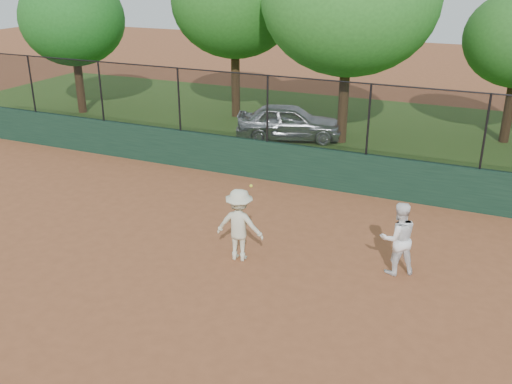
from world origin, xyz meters
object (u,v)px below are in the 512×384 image
at_px(tree_0, 72,19).
at_px(tree_1, 234,2).
at_px(parked_car, 289,122).
at_px(player_second, 398,238).
at_px(player_main, 239,225).

distance_m(tree_0, tree_1, 6.88).
xyz_separation_m(parked_car, tree_0, (-9.80, 0.16, 3.30)).
distance_m(parked_car, tree_0, 10.34).
height_order(player_second, player_main, player_main).
xyz_separation_m(tree_0, tree_1, (6.51, 2.11, 0.73)).
relative_size(parked_car, tree_0, 0.66).
bearing_deg(player_second, parked_car, -86.69).
bearing_deg(player_main, player_second, 13.42).
distance_m(player_main, tree_1, 13.24).
distance_m(player_main, tree_0, 15.53).
height_order(player_main, tree_0, tree_0).
bearing_deg(tree_1, player_main, -64.07).
bearing_deg(tree_0, parked_car, -0.91).
relative_size(player_main, tree_0, 0.34).
height_order(player_second, tree_0, tree_0).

